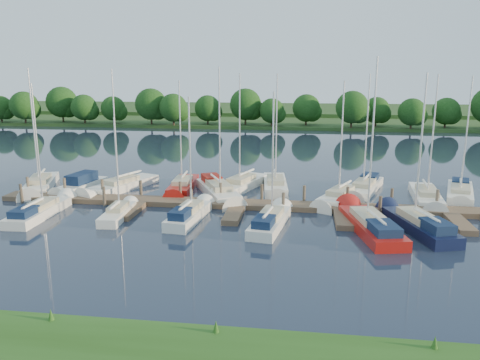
# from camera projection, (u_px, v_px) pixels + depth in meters

# --- Properties ---
(ground) EXTENTS (260.00, 260.00, 0.00)m
(ground) POSITION_uv_depth(u_px,v_px,m) (222.00, 241.00, 29.95)
(ground) COLOR #1A2435
(ground) RESTS_ON ground
(dock) EXTENTS (40.00, 6.00, 0.40)m
(dock) POSITION_uv_depth(u_px,v_px,m) (238.00, 207.00, 36.96)
(dock) COLOR brown
(dock) RESTS_ON ground
(mooring_pilings) EXTENTS (38.24, 2.84, 2.00)m
(mooring_pilings) POSITION_uv_depth(u_px,v_px,m) (240.00, 198.00, 37.96)
(mooring_pilings) COLOR #473D33
(mooring_pilings) RESTS_ON ground
(far_shore) EXTENTS (180.00, 30.00, 0.60)m
(far_shore) POSITION_uv_depth(u_px,v_px,m) (281.00, 121.00, 102.32)
(far_shore) COLOR #254219
(far_shore) RESTS_ON ground
(distant_hill) EXTENTS (220.00, 40.00, 1.40)m
(distant_hill) POSITION_uv_depth(u_px,v_px,m) (285.00, 110.00, 126.38)
(distant_hill) COLOR #305324
(distant_hill) RESTS_ON ground
(treeline) EXTENTS (145.15, 9.53, 8.11)m
(treeline) POSITION_uv_depth(u_px,v_px,m) (274.00, 109.00, 88.89)
(treeline) COLOR #38281C
(treeline) RESTS_ON ground
(sailboat_n_0) EXTENTS (4.59, 8.89, 11.39)m
(sailboat_n_0) POSITION_uv_depth(u_px,v_px,m) (40.00, 186.00, 43.27)
(sailboat_n_0) COLOR white
(sailboat_n_0) RESTS_ON ground
(motorboat) EXTENTS (2.77, 6.61, 1.97)m
(motorboat) POSITION_uv_depth(u_px,v_px,m) (81.00, 186.00, 42.82)
(motorboat) COLOR white
(motorboat) RESTS_ON ground
(sailboat_n_2) EXTENTS (4.73, 8.78, 11.28)m
(sailboat_n_2) POSITION_uv_depth(u_px,v_px,m) (120.00, 187.00, 42.97)
(sailboat_n_2) COLOR white
(sailboat_n_2) RESTS_ON ground
(sailboat_n_3) EXTENTS (2.36, 8.07, 10.26)m
(sailboat_n_3) POSITION_uv_depth(u_px,v_px,m) (182.00, 187.00, 42.95)
(sailboat_n_3) COLOR #A5140F
(sailboat_n_3) RESTS_ON ground
(sailboat_n_4) EXTENTS (5.30, 8.70, 11.48)m
(sailboat_n_4) POSITION_uv_depth(u_px,v_px,m) (219.00, 192.00, 40.77)
(sailboat_n_4) COLOR white
(sailboat_n_4) RESTS_ON ground
(sailboat_n_5) EXTENTS (4.31, 8.49, 10.97)m
(sailboat_n_5) POSITION_uv_depth(u_px,v_px,m) (241.00, 186.00, 43.27)
(sailboat_n_5) COLOR white
(sailboat_n_5) RESTS_ON ground
(sailboat_n_6) EXTENTS (2.69, 8.60, 10.87)m
(sailboat_n_6) POSITION_uv_depth(u_px,v_px,m) (275.00, 186.00, 43.22)
(sailboat_n_6) COLOR white
(sailboat_n_6) RESTS_ON ground
(sailboat_n_7) EXTENTS (4.66, 7.89, 10.33)m
(sailboat_n_7) POSITION_uv_depth(u_px,v_px,m) (340.00, 198.00, 39.15)
(sailboat_n_7) COLOR white
(sailboat_n_7) RESTS_ON ground
(sailboat_n_8) EXTENTS (4.23, 8.54, 10.84)m
(sailboat_n_8) POSITION_uv_depth(u_px,v_px,m) (364.00, 188.00, 42.25)
(sailboat_n_8) COLOR white
(sailboat_n_8) RESTS_ON ground
(sailboat_n_9) EXTENTS (2.71, 8.59, 10.85)m
(sailboat_n_9) POSITION_uv_depth(u_px,v_px,m) (426.00, 198.00, 39.13)
(sailboat_n_9) COLOR white
(sailboat_n_9) RESTS_ON ground
(sailboat_n_10) EXTENTS (4.00, 8.54, 10.68)m
(sailboat_n_10) POSITION_uv_depth(u_px,v_px,m) (460.00, 193.00, 40.64)
(sailboat_n_10) COLOR white
(sailboat_n_10) RESTS_ON ground
(sailboat_s_0) EXTENTS (2.03, 7.96, 10.18)m
(sailboat_s_0) POSITION_uv_depth(u_px,v_px,m) (41.00, 211.00, 35.22)
(sailboat_s_0) COLOR white
(sailboat_s_0) RESTS_ON ground
(sailboat_s_1) EXTENTS (1.76, 5.98, 7.80)m
(sailboat_s_1) POSITION_uv_depth(u_px,v_px,m) (119.00, 214.00, 34.79)
(sailboat_s_1) COLOR white
(sailboat_s_1) RESTS_ON ground
(sailboat_s_2) EXTENTS (2.28, 7.19, 9.35)m
(sailboat_s_2) POSITION_uv_depth(u_px,v_px,m) (189.00, 215.00, 34.17)
(sailboat_s_2) COLOR white
(sailboat_s_2) RESTS_ON ground
(sailboat_s_3) EXTENTS (2.74, 7.60, 9.73)m
(sailboat_s_3) POSITION_uv_depth(u_px,v_px,m) (270.00, 222.00, 32.72)
(sailboat_s_3) COLOR white
(sailboat_s_3) RESTS_ON ground
(sailboat_s_4) EXTENTS (3.82, 9.56, 11.98)m
(sailboat_s_4) POSITION_uv_depth(u_px,v_px,m) (369.00, 225.00, 32.00)
(sailboat_s_4) COLOR #A5140F
(sailboat_s_4) RESTS_ON ground
(sailboat_s_5) EXTENTS (3.98, 8.57, 11.02)m
(sailboat_s_5) POSITION_uv_depth(u_px,v_px,m) (418.00, 226.00, 31.85)
(sailboat_s_5) COLOR #0F1634
(sailboat_s_5) RESTS_ON ground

